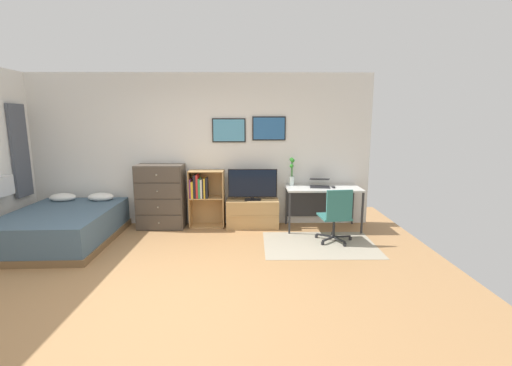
# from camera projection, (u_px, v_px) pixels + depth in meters

# --- Properties ---
(ground_plane) EXTENTS (7.20, 7.20, 0.00)m
(ground_plane) POSITION_uv_depth(u_px,v_px,m) (172.00, 283.00, 4.02)
(ground_plane) COLOR #A87A4C
(wall_back_with_posters) EXTENTS (6.12, 0.09, 2.70)m
(wall_back_with_posters) POSITION_uv_depth(u_px,v_px,m) (201.00, 150.00, 6.17)
(wall_back_with_posters) COLOR silver
(wall_back_with_posters) RESTS_ON ground_plane
(area_rug) EXTENTS (1.70, 1.20, 0.01)m
(area_rug) POSITION_uv_depth(u_px,v_px,m) (319.00, 244.00, 5.27)
(area_rug) COLOR #9E937F
(area_rug) RESTS_ON ground_plane
(bed) EXTENTS (1.54, 2.00, 0.64)m
(bed) POSITION_uv_depth(u_px,v_px,m) (63.00, 226.00, 5.33)
(bed) COLOR brown
(bed) RESTS_ON ground_plane
(dresser) EXTENTS (0.81, 0.46, 1.13)m
(dresser) POSITION_uv_depth(u_px,v_px,m) (161.00, 196.00, 6.04)
(dresser) COLOR #4C4238
(dresser) RESTS_ON ground_plane
(bookshelf) EXTENTS (0.62, 0.30, 1.01)m
(bookshelf) POSITION_uv_depth(u_px,v_px,m) (204.00, 194.00, 6.10)
(bookshelf) COLOR tan
(bookshelf) RESTS_ON ground_plane
(tv_stand) EXTENTS (0.92, 0.41, 0.50)m
(tv_stand) POSITION_uv_depth(u_px,v_px,m) (253.00, 213.00, 6.12)
(tv_stand) COLOR tan
(tv_stand) RESTS_ON ground_plane
(television) EXTENTS (0.86, 0.16, 0.55)m
(television) POSITION_uv_depth(u_px,v_px,m) (253.00, 185.00, 6.01)
(television) COLOR black
(television) RESTS_ON tv_stand
(desk) EXTENTS (1.28, 0.62, 0.74)m
(desk) POSITION_uv_depth(u_px,v_px,m) (322.00, 194.00, 6.04)
(desk) COLOR silver
(desk) RESTS_ON ground_plane
(office_chair) EXTENTS (0.57, 0.58, 0.86)m
(office_chair) POSITION_uv_depth(u_px,v_px,m) (336.00, 214.00, 5.27)
(office_chair) COLOR #232326
(office_chair) RESTS_ON ground_plane
(laptop) EXTENTS (0.38, 0.41, 0.15)m
(laptop) POSITION_uv_depth(u_px,v_px,m) (320.00, 183.00, 6.00)
(laptop) COLOR #333338
(laptop) RESTS_ON desk
(computer_mouse) EXTENTS (0.06, 0.10, 0.03)m
(computer_mouse) POSITION_uv_depth(u_px,v_px,m) (333.00, 187.00, 5.89)
(computer_mouse) COLOR #262628
(computer_mouse) RESTS_ON desk
(bamboo_vase) EXTENTS (0.09, 0.09, 0.50)m
(bamboo_vase) POSITION_uv_depth(u_px,v_px,m) (292.00, 173.00, 6.09)
(bamboo_vase) COLOR silver
(bamboo_vase) RESTS_ON desk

